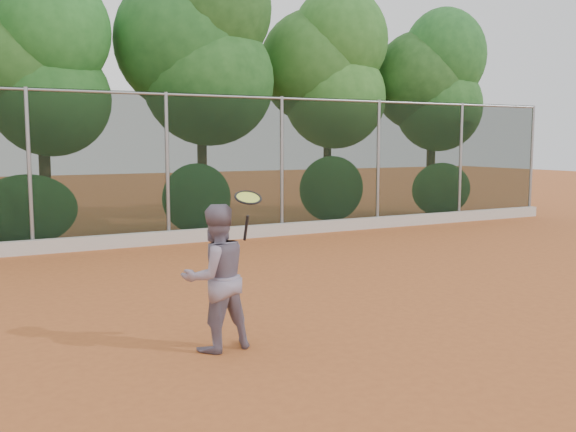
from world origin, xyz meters
name	(u,v)px	position (x,y,z in m)	size (l,w,h in m)	color
ground	(321,312)	(0.00, 0.00, 0.00)	(80.00, 80.00, 0.00)	#B05929
concrete_curb	(171,237)	(0.00, 6.82, 0.15)	(24.00, 0.20, 0.30)	beige
tennis_player	(216,278)	(-1.90, -0.83, 0.84)	(0.81, 0.63, 1.68)	gray
chainlink_fence	(167,164)	(0.00, 7.00, 1.86)	(24.09, 0.09, 3.50)	black
foliage_backdrop	(120,60)	(-0.55, 8.98, 4.40)	(23.70, 3.63, 7.55)	#45311A
tennis_racket	(248,201)	(-1.57, -0.99, 1.71)	(0.35, 0.33, 0.58)	black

